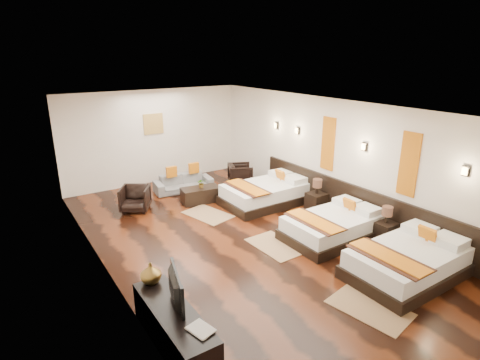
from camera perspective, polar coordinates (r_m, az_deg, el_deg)
floor at (r=8.42m, az=0.24°, el=-8.73°), size 5.50×9.50×0.01m
ceiling at (r=7.57m, az=0.26°, el=10.50°), size 5.50×9.50×0.01m
back_wall at (r=12.00m, az=-12.50°, el=6.19°), size 5.50×0.01×2.80m
left_wall at (r=6.85m, az=-19.32°, el=-3.55°), size 0.01×9.50×2.80m
right_wall at (r=9.63m, az=14.03°, el=3.13°), size 0.01×9.50×2.80m
headboard_panel at (r=9.39m, az=16.97°, el=-3.62°), size 0.08×6.60×0.90m
bed_near at (r=7.66m, az=23.46°, el=-10.90°), size 2.18×1.37×0.83m
bed_mid at (r=8.62m, az=13.53°, el=-6.59°), size 2.09×1.31×0.80m
bed_far at (r=10.26m, az=3.79°, el=-1.93°), size 2.20×1.38×0.84m
nightstand_a at (r=8.74m, az=20.50°, el=-6.87°), size 0.41×0.41×0.81m
nightstand_b at (r=9.94m, az=11.14°, el=-2.88°), size 0.43×0.43×0.85m
jute_mat_near at (r=6.72m, az=18.45°, el=-17.40°), size 0.96×1.32×0.01m
jute_mat_mid at (r=8.20m, az=5.23°, el=-9.56°), size 0.78×1.22×0.01m
jute_mat_far at (r=9.67m, az=-4.74°, el=-5.06°), size 1.02×1.35×0.01m
tv_console at (r=5.70m, az=-9.64°, el=-20.52°), size 0.50×1.80×0.55m
tv at (r=5.52m, az=-10.07°, el=-15.40°), size 0.32×0.83×0.48m
book at (r=5.10m, az=-6.88°, el=-21.62°), size 0.32×0.38×0.03m
figurine at (r=6.06m, az=-12.98°, el=-13.15°), size 0.41×0.41×0.33m
sofa at (r=11.31m, az=-8.30°, el=-0.41°), size 1.72×0.85×0.48m
armchair_left at (r=10.13m, az=-15.12°, el=-2.65°), size 0.94×0.95×0.63m
armchair_right at (r=11.72m, az=0.03°, el=0.85°), size 0.92×0.91×0.63m
coffee_table at (r=10.43m, az=-5.80°, el=-2.16°), size 1.06×0.64×0.40m
table_plant at (r=10.33m, az=-5.68°, el=-0.45°), size 0.27×0.25×0.25m
orange_panel_a at (r=8.42m, az=23.53°, el=2.11°), size 0.04×0.40×1.30m
orange_panel_b at (r=9.74m, az=12.79°, el=5.22°), size 0.04×0.40×1.30m
sconce_near at (r=7.85m, az=30.18°, el=1.17°), size 0.07×0.12×0.18m
sconce_mid at (r=8.98m, az=17.77°, el=4.70°), size 0.07×0.12×0.18m
sconce_far at (r=10.46m, az=8.42°, el=7.20°), size 0.07×0.12×0.18m
sconce_lounge at (r=11.14m, az=5.33°, el=7.98°), size 0.07×0.12×0.18m
gold_artwork at (r=11.91m, az=-12.59°, el=8.05°), size 0.60×0.04×0.60m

